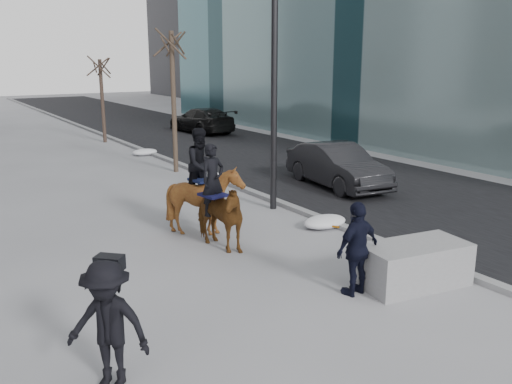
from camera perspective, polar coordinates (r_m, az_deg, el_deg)
ground at (r=10.82m, az=3.45°, el=-9.04°), size 120.00×120.00×0.00m
road at (r=22.57m, az=3.03°, el=3.16°), size 8.00×90.00×0.01m
curb at (r=20.54m, az=-6.11°, el=2.17°), size 0.25×90.00×0.12m
planter at (r=10.79m, az=16.28°, el=-7.33°), size 2.18×1.31×0.82m
car_near at (r=18.30m, az=8.54°, el=2.78°), size 2.07×4.56×1.45m
car_far at (r=31.70m, az=-5.77°, el=7.54°), size 2.36×5.11×1.45m
tree_near at (r=20.51m, az=-8.69°, el=10.01°), size 1.20×1.20×5.74m
tree_far at (r=28.83m, az=-15.89°, el=9.62°), size 1.20×1.20×4.62m
mounted_left at (r=12.18m, az=-4.23°, el=-1.97°), size 1.13×1.96×2.39m
mounted_right at (r=13.18m, az=-5.46°, el=-0.06°), size 1.56×1.71×2.61m
feeder at (r=9.98m, az=10.62°, el=-5.87°), size 1.07×0.92×1.75m
camera_crew at (r=7.41m, az=-15.33°, el=-13.33°), size 1.27×1.26×1.75m
lamppost at (r=14.96m, az=2.22°, el=16.90°), size 0.25×1.52×9.09m
snow_piles at (r=16.90m, az=-0.88°, el=-0.01°), size 1.22×16.71×0.31m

